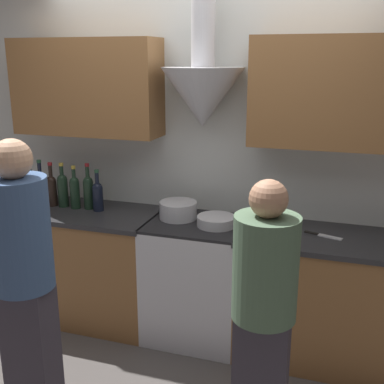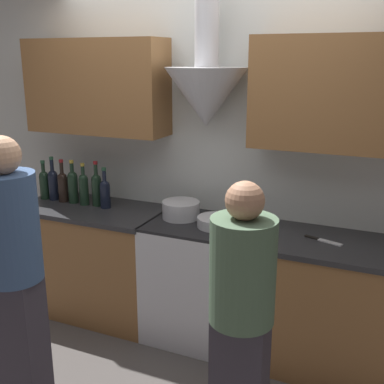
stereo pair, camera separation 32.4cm
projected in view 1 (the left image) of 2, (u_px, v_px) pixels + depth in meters
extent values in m
plane|color=#4C4744|center=(182.00, 357.00, 3.35)|extent=(12.00, 12.00, 0.00)
cube|color=silver|center=(210.00, 156.00, 3.60)|extent=(8.40, 0.06, 2.60)
cone|color=silver|center=(203.00, 97.00, 3.30)|extent=(0.58, 0.58, 0.40)
cylinder|color=silver|center=(203.00, 20.00, 3.17)|extent=(0.16, 0.16, 0.60)
cube|color=brown|center=(87.00, 87.00, 3.56)|extent=(1.13, 0.32, 0.70)
cube|color=brown|center=(351.00, 93.00, 3.01)|extent=(1.26, 0.32, 0.70)
cube|color=brown|center=(87.00, 266.00, 3.80)|extent=(1.13, 0.60, 0.85)
cube|color=#28282B|center=(84.00, 212.00, 3.68)|extent=(1.15, 0.62, 0.03)
cube|color=brown|center=(333.00, 302.00, 3.24)|extent=(1.26, 0.60, 0.85)
cube|color=#28282B|center=(338.00, 240.00, 3.12)|extent=(1.28, 0.62, 0.03)
cube|color=silver|center=(196.00, 281.00, 3.53)|extent=(0.68, 0.60, 0.87)
cube|color=black|center=(183.00, 304.00, 3.27)|extent=(0.48, 0.01, 0.39)
cube|color=black|center=(196.00, 224.00, 3.41)|extent=(0.68, 0.60, 0.02)
cube|color=silver|center=(207.00, 220.00, 3.67)|extent=(0.68, 0.06, 0.10)
cylinder|color=black|center=(32.00, 191.00, 3.83)|extent=(0.08, 0.08, 0.19)
sphere|color=black|center=(31.00, 180.00, 3.80)|extent=(0.08, 0.08, 0.08)
cylinder|color=black|center=(30.00, 172.00, 3.79)|extent=(0.03, 0.03, 0.09)
cylinder|color=#234C33|center=(29.00, 165.00, 3.77)|extent=(0.03, 0.03, 0.02)
cylinder|color=black|center=(41.00, 191.00, 3.80)|extent=(0.08, 0.08, 0.21)
sphere|color=black|center=(40.00, 179.00, 3.78)|extent=(0.08, 0.08, 0.08)
cylinder|color=black|center=(40.00, 170.00, 3.76)|extent=(0.03, 0.03, 0.11)
cylinder|color=#234C33|center=(39.00, 161.00, 3.74)|extent=(0.03, 0.03, 0.02)
cylinder|color=black|center=(52.00, 193.00, 3.76)|extent=(0.08, 0.08, 0.20)
sphere|color=black|center=(51.00, 181.00, 3.74)|extent=(0.07, 0.07, 0.07)
cylinder|color=black|center=(50.00, 172.00, 3.72)|extent=(0.03, 0.03, 0.11)
cylinder|color=maroon|center=(50.00, 164.00, 3.70)|extent=(0.03, 0.03, 0.02)
cylinder|color=black|center=(63.00, 193.00, 3.74)|extent=(0.08, 0.08, 0.22)
sphere|color=black|center=(62.00, 179.00, 3.71)|extent=(0.08, 0.08, 0.08)
cylinder|color=black|center=(61.00, 171.00, 3.70)|extent=(0.03, 0.03, 0.09)
cylinder|color=gold|center=(61.00, 164.00, 3.68)|extent=(0.03, 0.03, 0.02)
cylinder|color=black|center=(75.00, 195.00, 3.70)|extent=(0.07, 0.07, 0.21)
sphere|color=black|center=(74.00, 182.00, 3.67)|extent=(0.07, 0.07, 0.07)
cylinder|color=black|center=(74.00, 174.00, 3.65)|extent=(0.03, 0.03, 0.09)
cylinder|color=gold|center=(73.00, 167.00, 3.64)|extent=(0.03, 0.03, 0.02)
cylinder|color=black|center=(89.00, 195.00, 3.69)|extent=(0.08, 0.08, 0.22)
sphere|color=black|center=(88.00, 181.00, 3.66)|extent=(0.07, 0.07, 0.07)
cylinder|color=black|center=(87.00, 173.00, 3.64)|extent=(0.03, 0.03, 0.10)
cylinder|color=maroon|center=(87.00, 165.00, 3.62)|extent=(0.03, 0.03, 0.02)
cylinder|color=black|center=(98.00, 199.00, 3.64)|extent=(0.08, 0.08, 0.18)
sphere|color=black|center=(97.00, 188.00, 3.62)|extent=(0.08, 0.08, 0.08)
cylinder|color=black|center=(97.00, 179.00, 3.60)|extent=(0.03, 0.03, 0.10)
cylinder|color=#234C33|center=(96.00, 171.00, 3.58)|extent=(0.03, 0.03, 0.02)
cylinder|color=silver|center=(178.00, 210.00, 3.48)|extent=(0.27, 0.27, 0.12)
cylinder|color=silver|center=(216.00, 221.00, 3.33)|extent=(0.27, 0.27, 0.07)
cube|color=silver|center=(330.00, 237.00, 3.12)|extent=(0.16, 0.08, 0.01)
cube|color=black|center=(312.00, 233.00, 3.19)|extent=(0.10, 0.05, 0.01)
cube|color=#38333D|center=(33.00, 361.00, 2.59)|extent=(0.26, 0.17, 0.88)
cylinder|color=#38517A|center=(19.00, 234.00, 2.39)|extent=(0.31, 0.31, 0.58)
sphere|color=tan|center=(12.00, 159.00, 2.29)|extent=(0.20, 0.20, 0.20)
cylinder|color=#4C664C|center=(265.00, 268.00, 2.26)|extent=(0.31, 0.31, 0.51)
sphere|color=#AD7A5B|center=(269.00, 199.00, 2.17)|extent=(0.18, 0.18, 0.18)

